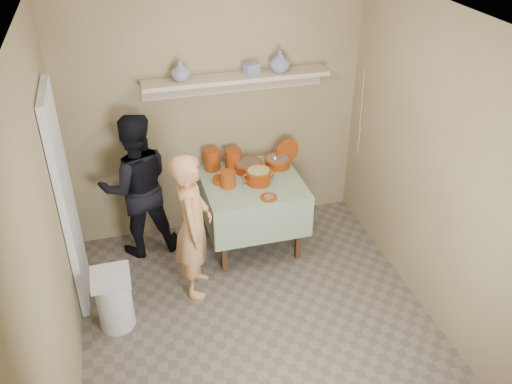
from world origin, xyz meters
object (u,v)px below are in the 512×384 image
object	(u,v)px
person_cook	(193,226)
trash_bin	(114,300)
serving_table	(252,190)
cazuela_rice	(258,175)
person_helper	(137,186)

from	to	relation	value
person_cook	trash_bin	distance (m)	0.91
serving_table	trash_bin	world-z (taller)	serving_table
serving_table	cazuela_rice	size ratio (longest dim) A/B	2.95
cazuela_rice	person_cook	bearing A→B (deg)	-146.85
serving_table	trash_bin	bearing A→B (deg)	-149.46
person_cook	serving_table	world-z (taller)	person_cook
trash_bin	serving_table	bearing A→B (deg)	30.54
person_cook	serving_table	bearing A→B (deg)	-37.80
person_helper	serving_table	world-z (taller)	person_helper
person_cook	person_helper	bearing A→B (deg)	42.52
person_helper	cazuela_rice	distance (m)	1.19
trash_bin	person_cook	bearing A→B (deg)	21.13
person_helper	trash_bin	world-z (taller)	person_helper
person_cook	cazuela_rice	xyz separation A→B (m)	(0.74, 0.48, 0.14)
person_cook	serving_table	size ratio (longest dim) A/B	1.46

